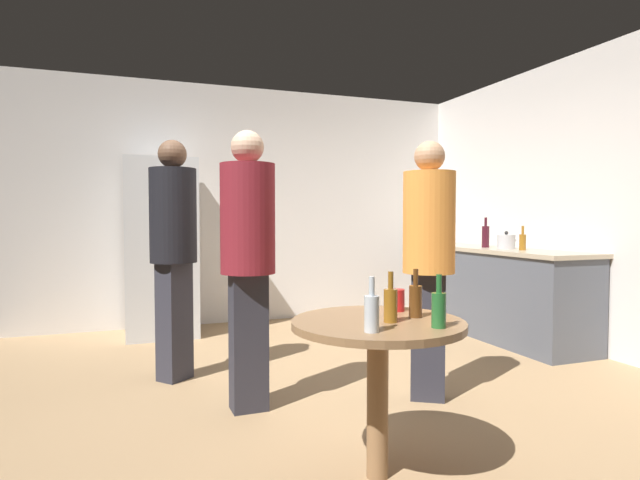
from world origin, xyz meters
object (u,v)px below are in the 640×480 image
beer_bottle_brown (416,300)px  beer_bottle_green (439,308)px  person_in_maroon_shirt (248,247)px  beer_bottle_clear (372,312)px  wine_bottle_on_counter (486,236)px  foreground_table (378,343)px  person_in_orange_shirt (429,249)px  beer_bottle_on_counter (523,241)px  refrigerator (161,248)px  person_in_black_shirt (173,240)px  kettle (506,242)px  plastic_cup_red (397,300)px  beer_bottle_amber (391,304)px

beer_bottle_brown → beer_bottle_green: bearing=-96.5°
person_in_maroon_shirt → beer_bottle_clear: bearing=9.6°
wine_bottle_on_counter → foreground_table: wine_bottle_on_counter is taller
person_in_orange_shirt → beer_bottle_brown: bearing=-3.8°
beer_bottle_on_counter → person_in_maroon_shirt: person_in_maroon_shirt is taller
person_in_maroon_shirt → refrigerator: bearing=-171.8°
beer_bottle_on_counter → person_in_black_shirt: (-3.17, 0.04, 0.06)m
refrigerator → beer_bottle_clear: bearing=-79.8°
kettle → person_in_maroon_shirt: person_in_maroon_shirt is taller
beer_bottle_brown → person_in_orange_shirt: bearing=54.7°
beer_bottle_green → plastic_cup_red: bearing=86.9°
refrigerator → beer_bottle_clear: (0.65, -3.60, -0.08)m
wine_bottle_on_counter → beer_bottle_amber: 3.32m
kettle → foreground_table: size_ratio=0.30×
beer_bottle_green → person_in_black_shirt: 2.28m
person_in_orange_shirt → person_in_black_shirt: bearing=-91.3°
kettle → beer_bottle_brown: 2.96m
beer_bottle_clear → person_in_maroon_shirt: 1.29m
kettle → beer_bottle_amber: size_ratio=1.06×
wine_bottle_on_counter → beer_bottle_clear: size_ratio=1.35×
wine_bottle_on_counter → person_in_orange_shirt: (-1.59, -1.47, -0.02)m
beer_bottle_on_counter → person_in_maroon_shirt: (-2.78, -0.75, 0.04)m
person_in_black_shirt → refrigerator: bearing=140.4°
foreground_table → beer_bottle_brown: beer_bottle_brown is taller
kettle → beer_bottle_clear: (-2.52, -2.21, -0.15)m
kettle → beer_bottle_on_counter: beer_bottle_on_counter is taller
kettle → person_in_maroon_shirt: bearing=-161.0°
person_in_orange_shirt → beer_bottle_amber: bearing=-8.7°
wine_bottle_on_counter → person_in_orange_shirt: bearing=-137.3°
foreground_table → beer_bottle_clear: beer_bottle_clear is taller
beer_bottle_green → plastic_cup_red: size_ratio=2.09×
refrigerator → kettle: (3.17, -1.39, 0.07)m
beer_bottle_brown → beer_bottle_green: 0.24m
wine_bottle_on_counter → beer_bottle_on_counter: size_ratio=1.35×
beer_bottle_amber → beer_bottle_green: size_ratio=1.00×
foreground_table → beer_bottle_amber: 0.20m
beer_bottle_on_counter → person_in_maroon_shirt: size_ratio=0.13×
wine_bottle_on_counter → plastic_cup_red: 3.04m
person_in_black_shirt → kettle: bearing=53.1°
beer_bottle_on_counter → beer_bottle_brown: beer_bottle_on_counter is taller
beer_bottle_amber → beer_bottle_brown: same height
plastic_cup_red → person_in_maroon_shirt: 1.06m
beer_bottle_green → person_in_maroon_shirt: bearing=113.5°
wine_bottle_on_counter → person_in_black_shirt: person_in_black_shirt is taller
wine_bottle_on_counter → foreground_table: size_ratio=0.39×
refrigerator → plastic_cup_red: bearing=-73.0°
person_in_orange_shirt → kettle: bearing=157.6°
kettle → beer_bottle_on_counter: bearing=-86.8°
beer_bottle_green → wine_bottle_on_counter: bearing=49.0°
beer_bottle_brown → plastic_cup_red: size_ratio=2.09×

